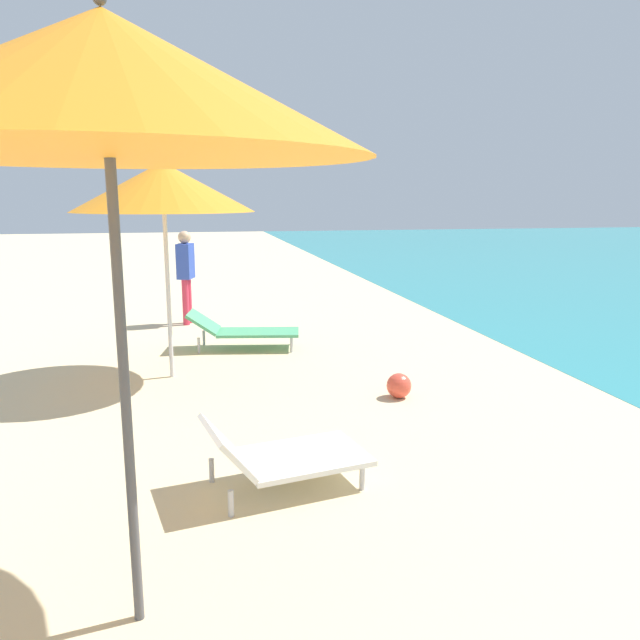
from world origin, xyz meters
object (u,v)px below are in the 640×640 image
umbrella_farthest (163,187)px  beach_ball (399,386)px  lounger_second_shoreside (281,455)px  lounger_farthest_shoreside (242,330)px  person_walking_mid (186,268)px  umbrella_second (105,84)px

umbrella_farthest → beach_ball: size_ratio=9.57×
lounger_second_shoreside → lounger_farthest_shoreside: 4.34m
lounger_second_shoreside → person_walking_mid: (-0.69, 6.29, 0.69)m
lounger_second_shoreside → beach_ball: (1.54, 1.80, -0.12)m
umbrella_second → lounger_second_shoreside: umbrella_second is taller
umbrella_farthest → person_walking_mid: size_ratio=1.64×
lounger_second_shoreside → umbrella_farthest: umbrella_farthest is taller
umbrella_farthest → person_walking_mid: bearing=86.7°
lounger_second_shoreside → beach_ball: bearing=38.2°
umbrella_second → umbrella_farthest: bearing=89.3°
lounger_second_shoreside → person_walking_mid: bearing=84.9°
umbrella_second → beach_ball: (2.46, 3.11, -2.47)m
umbrella_farthest → beach_ball: (2.41, -1.31, -2.09)m
umbrella_farthest → beach_ball: bearing=-28.5°
umbrella_second → lounger_farthest_shoreside: (1.00, 5.64, -2.33)m
umbrella_farthest → lounger_farthest_shoreside: size_ratio=1.58×
umbrella_farthest → beach_ball: umbrella_farthest is taller
lounger_farthest_shoreside → umbrella_second: bearing=-90.2°
person_walking_mid → beach_ball: person_walking_mid is taller
lounger_farthest_shoreside → lounger_second_shoreside: bearing=-81.1°
lounger_second_shoreside → beach_ball: lounger_second_shoreside is taller
lounger_second_shoreside → lounger_farthest_shoreside: lounger_second_shoreside is taller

